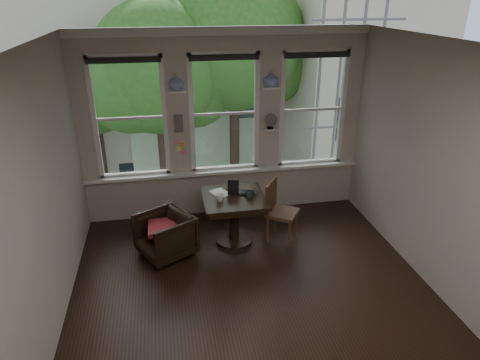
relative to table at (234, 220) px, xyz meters
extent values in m
plane|color=black|center=(0.03, -1.18, -0.38)|extent=(4.50, 4.50, 0.00)
plane|color=silver|center=(0.03, -1.18, 2.62)|extent=(4.50, 4.50, 0.00)
plane|color=#BEB5A2|center=(0.03, 1.07, 1.12)|extent=(4.50, 0.00, 4.50)
plane|color=#BEB5A2|center=(0.03, -3.43, 1.12)|extent=(4.50, 0.00, 4.50)
plane|color=#BEB5A2|center=(-2.22, -1.18, 1.12)|extent=(0.00, 4.50, 4.50)
plane|color=#BEB5A2|center=(2.28, -1.18, 1.12)|extent=(0.00, 4.50, 4.50)
cube|color=white|center=(-0.69, 0.97, 1.73)|extent=(0.26, 0.16, 0.03)
cube|color=white|center=(0.76, 0.97, 1.73)|extent=(0.26, 0.16, 0.03)
cube|color=#59544F|center=(-0.69, 1.00, 1.23)|extent=(0.14, 0.06, 0.28)
imported|color=white|center=(-0.69, 0.97, 1.86)|extent=(0.24, 0.24, 0.25)
imported|color=white|center=(0.76, 0.97, 1.86)|extent=(0.24, 0.24, 0.25)
imported|color=black|center=(-1.01, -0.17, -0.06)|extent=(0.94, 0.93, 0.64)
cube|color=maroon|center=(-1.01, -0.17, 0.08)|extent=(0.45, 0.45, 0.06)
imported|color=black|center=(0.16, 0.04, 0.39)|extent=(0.41, 0.33, 0.03)
imported|color=white|center=(-0.22, -0.09, 0.43)|extent=(0.12, 0.12, 0.10)
imported|color=white|center=(0.21, -0.10, 0.43)|extent=(0.17, 0.17, 0.11)
cube|color=black|center=(0.01, 0.08, 0.48)|extent=(0.17, 0.11, 0.22)
cube|color=silver|center=(-0.18, 0.17, 0.38)|extent=(0.33, 0.37, 0.00)
camera|label=1|loc=(-0.93, -5.46, 3.09)|focal=32.00mm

